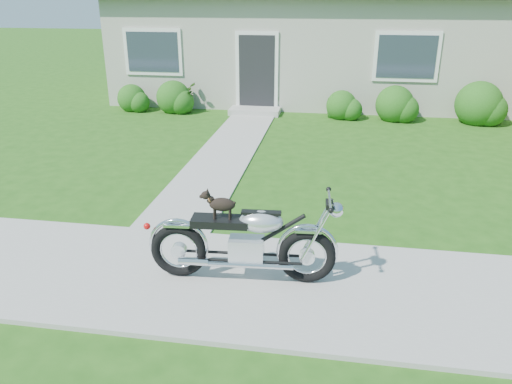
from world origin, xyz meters
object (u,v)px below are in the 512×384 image
(potted_plant_left, at_px, (185,98))
(motorcycle_with_dog, at_px, (246,241))
(potted_plant_right, at_px, (334,105))
(house, at_px, (318,26))

(potted_plant_left, xyz_separation_m, motorcycle_with_dog, (3.32, -8.54, 0.14))
(potted_plant_left, relative_size, motorcycle_with_dog, 0.36)
(potted_plant_right, distance_m, motorcycle_with_dog, 8.59)
(potted_plant_right, xyz_separation_m, motorcycle_with_dog, (-0.85, -8.54, 0.18))
(motorcycle_with_dog, bearing_deg, potted_plant_left, 107.37)
(house, relative_size, potted_plant_right, 17.95)
(potted_plant_right, bearing_deg, motorcycle_with_dog, -95.69)
(potted_plant_right, bearing_deg, house, 101.23)
(house, xyz_separation_m, potted_plant_right, (0.68, -3.44, -1.81))
(motorcycle_with_dog, bearing_deg, potted_plant_right, 80.42)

